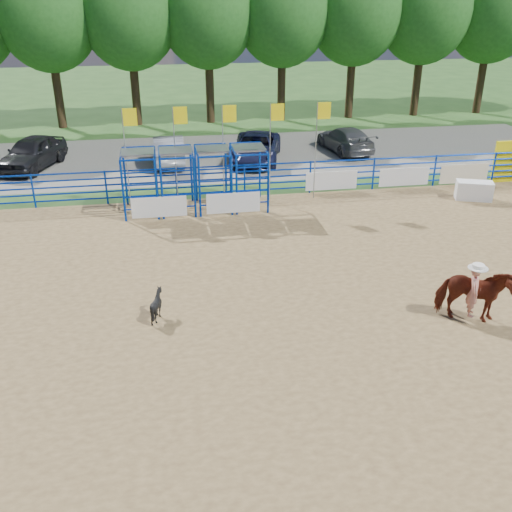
{
  "coord_description": "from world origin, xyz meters",
  "views": [
    {
      "loc": [
        -3.53,
        -14.08,
        8.5
      ],
      "look_at": [
        -1.0,
        1.0,
        1.3
      ],
      "focal_mm": 40.0,
      "sensor_mm": 36.0,
      "label": 1
    }
  ],
  "objects_px": {
    "horse_and_rider": "(474,292)",
    "car_a": "(32,153)",
    "announcer_table": "(474,190)",
    "car_c": "(256,148)",
    "calf": "(157,305)",
    "car_d": "(345,139)",
    "car_b": "(169,149)"
  },
  "relations": [
    {
      "from": "announcer_table",
      "to": "car_d",
      "type": "bearing_deg",
      "value": 109.01
    },
    {
      "from": "car_a",
      "to": "car_b",
      "type": "bearing_deg",
      "value": 17.82
    },
    {
      "from": "horse_and_rider",
      "to": "car_b",
      "type": "xyz_separation_m",
      "value": [
        -7.83,
        17.59,
        -0.19
      ]
    },
    {
      "from": "horse_and_rider",
      "to": "car_c",
      "type": "distance_m",
      "value": 17.48
    },
    {
      "from": "calf",
      "to": "car_d",
      "type": "xyz_separation_m",
      "value": [
        10.82,
        16.76,
        0.26
      ]
    },
    {
      "from": "car_c",
      "to": "car_d",
      "type": "bearing_deg",
      "value": 27.36
    },
    {
      "from": "horse_and_rider",
      "to": "car_a",
      "type": "distance_m",
      "value": 23.1
    },
    {
      "from": "horse_and_rider",
      "to": "car_a",
      "type": "relative_size",
      "value": 0.52
    },
    {
      "from": "calf",
      "to": "car_c",
      "type": "relative_size",
      "value": 0.16
    },
    {
      "from": "announcer_table",
      "to": "car_a",
      "type": "relative_size",
      "value": 0.32
    },
    {
      "from": "car_d",
      "to": "announcer_table",
      "type": "bearing_deg",
      "value": 101.37
    },
    {
      "from": "announcer_table",
      "to": "horse_and_rider",
      "type": "distance_m",
      "value": 10.81
    },
    {
      "from": "car_c",
      "to": "announcer_table",
      "type": "bearing_deg",
      "value": -27.38
    },
    {
      "from": "calf",
      "to": "car_a",
      "type": "distance_m",
      "value": 17.28
    },
    {
      "from": "calf",
      "to": "horse_and_rider",
      "type": "bearing_deg",
      "value": -132.57
    },
    {
      "from": "announcer_table",
      "to": "calf",
      "type": "relative_size",
      "value": 1.84
    },
    {
      "from": "announcer_table",
      "to": "car_d",
      "type": "xyz_separation_m",
      "value": [
        -3.07,
        8.92,
        0.27
      ]
    },
    {
      "from": "car_a",
      "to": "car_c",
      "type": "distance_m",
      "value": 11.61
    },
    {
      "from": "calf",
      "to": "car_c",
      "type": "bearing_deg",
      "value": -51.32
    },
    {
      "from": "calf",
      "to": "car_b",
      "type": "distance_m",
      "value": 16.01
    },
    {
      "from": "calf",
      "to": "car_a",
      "type": "height_order",
      "value": "car_a"
    },
    {
      "from": "announcer_table",
      "to": "car_a",
      "type": "bearing_deg",
      "value": 157.49
    },
    {
      "from": "car_c",
      "to": "car_d",
      "type": "distance_m",
      "value": 5.51
    },
    {
      "from": "car_b",
      "to": "calf",
      "type": "bearing_deg",
      "value": 86.93
    },
    {
      "from": "car_a",
      "to": "car_c",
      "type": "height_order",
      "value": "car_a"
    },
    {
      "from": "horse_and_rider",
      "to": "car_b",
      "type": "bearing_deg",
      "value": 114.01
    },
    {
      "from": "calf",
      "to": "car_c",
      "type": "height_order",
      "value": "car_c"
    },
    {
      "from": "announcer_table",
      "to": "car_c",
      "type": "bearing_deg",
      "value": 137.48
    },
    {
      "from": "car_a",
      "to": "car_d",
      "type": "xyz_separation_m",
      "value": [
        16.98,
        0.61,
        -0.13
      ]
    },
    {
      "from": "car_b",
      "to": "car_c",
      "type": "relative_size",
      "value": 0.85
    },
    {
      "from": "calf",
      "to": "car_d",
      "type": "bearing_deg",
      "value": -64.95
    },
    {
      "from": "car_a",
      "to": "calf",
      "type": "bearing_deg",
      "value": -50.04
    }
  ]
}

